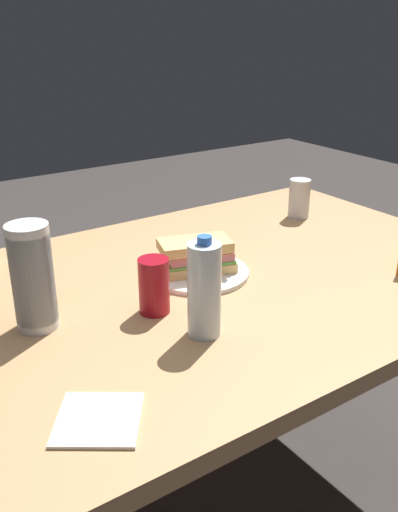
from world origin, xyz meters
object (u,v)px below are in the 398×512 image
water_bottle_tall (204,290)px  soda_can_silver (299,198)px  plastic_cup_stack (33,277)px  paper_plate (199,272)px  dining_table (215,311)px  soda_can_red (154,286)px  sandwich (198,255)px

water_bottle_tall → soda_can_silver: 0.78m
plastic_cup_stack → paper_plate: bearing=-176.9°
dining_table → soda_can_red: size_ratio=12.10×
soda_can_silver → plastic_cup_stack: bearing=12.6°
soda_can_red → plastic_cup_stack: plastic_cup_stack is taller
paper_plate → water_bottle_tall: (0.15, 0.24, 0.09)m
sandwich → dining_table: bearing=132.1°
soda_can_red → water_bottle_tall: water_bottle_tall is taller
dining_table → soda_can_silver: size_ratio=12.10×
paper_plate → plastic_cup_stack: bearing=3.1°
sandwich → water_bottle_tall: 0.28m
water_bottle_tall → dining_table: bearing=-130.8°
dining_table → sandwich: size_ratio=7.28×
sandwich → plastic_cup_stack: plastic_cup_stack is taller
dining_table → plastic_cup_stack: 0.48m
water_bottle_tall → plastic_cup_stack: 0.34m
soda_can_red → sandwich: bearing=-150.8°
water_bottle_tall → plastic_cup_stack: size_ratio=0.94×
plastic_cup_stack → soda_can_red: bearing=160.9°
dining_table → plastic_cup_stack: plastic_cup_stack is taller
dining_table → paper_plate: bearing=-52.6°
dining_table → water_bottle_tall: 0.33m
sandwich → water_bottle_tall: (0.15, 0.24, 0.05)m
sandwich → plastic_cup_stack: 0.41m
dining_table → sandwich: sandwich is taller
dining_table → water_bottle_tall: bearing=49.2°
water_bottle_tall → soda_can_red: bearing=-75.7°
soda_can_red → water_bottle_tall: (-0.03, 0.14, 0.04)m
plastic_cup_stack → soda_can_silver: size_ratio=1.81×
soda_can_red → water_bottle_tall: bearing=104.3°
dining_table → sandwich: bearing=-47.9°
dining_table → soda_can_silver: 0.55m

